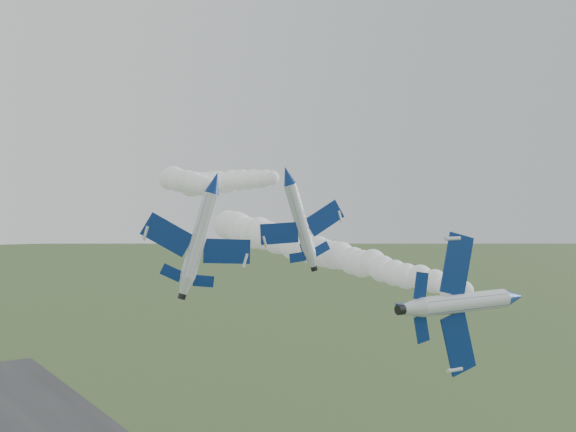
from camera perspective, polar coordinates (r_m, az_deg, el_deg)
name	(u,v)px	position (r m, az deg, el deg)	size (l,w,h in m)	color
jet_lead	(515,297)	(56.05, 19.52, -6.82)	(4.51, 13.02, 10.74)	silver
smoke_trail_jet_lead	(306,247)	(86.18, 1.60, -2.74)	(5.14, 68.09, 5.14)	white
jet_pair_left	(215,182)	(67.32, -6.52, 2.98)	(11.12, 13.32, 4.27)	silver
smoke_trail_jet_pair_left	(183,181)	(104.95, -9.35, 3.12)	(4.49, 67.89, 4.49)	white
jet_pair_right	(288,175)	(73.64, -0.03, 3.63)	(10.28, 12.56, 4.02)	silver
smoke_trail_jet_pair_right	(218,182)	(109.42, -6.25, 2.98)	(4.64, 67.51, 4.64)	white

